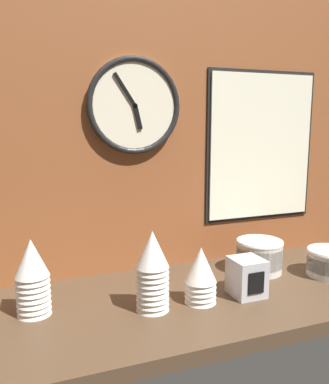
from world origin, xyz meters
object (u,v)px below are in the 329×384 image
(bowl_stack_right, at_px, (259,255))
(cup_stack_left, at_px, (32,277))
(cup_stack_center, at_px, (152,271))
(wall_clock, at_px, (134,106))
(menu_board, at_px, (261,147))
(napkin_dispenser, at_px, (247,277))
(cup_stack_center_right, at_px, (201,275))

(bowl_stack_right, bearing_deg, cup_stack_left, -176.19)
(cup_stack_left, relative_size, cup_stack_center, 0.93)
(wall_clock, relative_size, menu_board, 0.57)
(cup_stack_center, distance_m, napkin_dispenser, 0.29)
(cup_stack_center, distance_m, wall_clock, 0.53)
(cup_stack_left, xyz_separation_m, cup_stack_center, (0.30, -0.09, 0.01))
(cup_stack_left, distance_m, napkin_dispenser, 0.60)
(cup_stack_left, height_order, bowl_stack_right, cup_stack_left)
(cup_stack_center, relative_size, napkin_dispenser, 1.99)
(menu_board, bearing_deg, cup_stack_left, -165.81)
(cup_stack_left, height_order, menu_board, menu_board)
(cup_stack_center, height_order, wall_clock, wall_clock)
(bowl_stack_right, xyz_separation_m, napkin_dispenser, (-0.14, -0.15, -0.00))
(cup_stack_left, distance_m, cup_stack_center, 0.31)
(bowl_stack_right, bearing_deg, wall_clock, 158.40)
(cup_stack_center, bearing_deg, cup_stack_center_right, -1.69)
(cup_stack_center_right, relative_size, napkin_dispenser, 1.44)
(cup_stack_left, bearing_deg, napkin_dispenser, -9.63)
(cup_stack_center_right, distance_m, wall_clock, 0.56)
(cup_stack_center_right, bearing_deg, bowl_stack_right, 26.00)
(cup_stack_center, xyz_separation_m, menu_board, (0.53, 0.30, 0.30))
(cup_stack_center_right, xyz_separation_m, menu_board, (0.39, 0.30, 0.33))
(cup_stack_center, height_order, menu_board, menu_board)
(menu_board, bearing_deg, cup_stack_center_right, -142.27)
(cup_stack_center, distance_m, menu_board, 0.68)
(cup_stack_left, xyz_separation_m, cup_stack_center_right, (0.44, -0.09, -0.02))
(cup_stack_center_right, bearing_deg, cup_stack_center, 178.31)
(bowl_stack_right, height_order, wall_clock, wall_clock)
(cup_stack_center_right, relative_size, cup_stack_center, 0.73)
(cup_stack_center_right, height_order, napkin_dispenser, cup_stack_center_right)
(cup_stack_center, relative_size, wall_clock, 0.71)
(menu_board, bearing_deg, cup_stack_center, -150.70)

